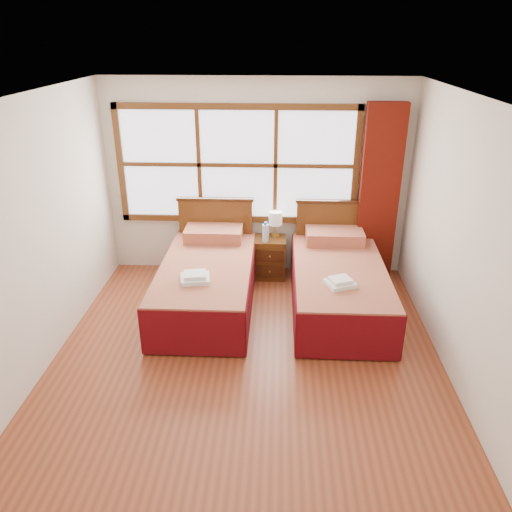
{
  "coord_description": "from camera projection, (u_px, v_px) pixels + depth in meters",
  "views": [
    {
      "loc": [
        0.3,
        -4.19,
        3.1
      ],
      "look_at": [
        0.07,
        0.7,
        0.88
      ],
      "focal_mm": 35.0,
      "sensor_mm": 36.0,
      "label": 1
    }
  ],
  "objects": [
    {
      "name": "floor",
      "position": [
        246.0,
        363.0,
        5.1
      ],
      "size": [
        4.5,
        4.5,
        0.0
      ],
      "primitive_type": "plane",
      "color": "brown",
      "rests_on": "ground"
    },
    {
      "name": "towels_left",
      "position": [
        195.0,
        277.0,
        5.51
      ],
      "size": [
        0.36,
        0.33,
        0.09
      ],
      "rotation": [
        0.0,
        0.0,
        0.17
      ],
      "color": "white",
      "rests_on": "bed_left"
    },
    {
      "name": "curtain",
      "position": [
        379.0,
        194.0,
        6.47
      ],
      "size": [
        0.5,
        0.16,
        2.3
      ],
      "primitive_type": "cube",
      "color": "#611309",
      "rests_on": "wall_back"
    },
    {
      "name": "ceiling",
      "position": [
        244.0,
        98.0,
        4.03
      ],
      "size": [
        4.5,
        4.5,
        0.0
      ],
      "primitive_type": "plane",
      "rotation": [
        3.14,
        0.0,
        0.0
      ],
      "color": "white",
      "rests_on": "wall_back"
    },
    {
      "name": "bottle_near",
      "position": [
        265.0,
        233.0,
        6.54
      ],
      "size": [
        0.07,
        0.07,
        0.27
      ],
      "color": "#C1DFF8",
      "rests_on": "nightstand"
    },
    {
      "name": "bed_left",
      "position": [
        208.0,
        280.0,
        6.08
      ],
      "size": [
        1.1,
        2.13,
        1.07
      ],
      "color": "#3B1E0C",
      "rests_on": "floor"
    },
    {
      "name": "bed_right",
      "position": [
        338.0,
        283.0,
        6.01
      ],
      "size": [
        1.09,
        2.11,
        1.06
      ],
      "color": "#3B1E0C",
      "rests_on": "floor"
    },
    {
      "name": "wall_left",
      "position": [
        32.0,
        242.0,
        4.65
      ],
      "size": [
        0.0,
        4.5,
        4.5
      ],
      "primitive_type": "plane",
      "rotation": [
        1.57,
        0.0,
        1.57
      ],
      "color": "silver",
      "rests_on": "floor"
    },
    {
      "name": "window",
      "position": [
        237.0,
        165.0,
        6.5
      ],
      "size": [
        3.16,
        0.06,
        1.56
      ],
      "color": "white",
      "rests_on": "wall_back"
    },
    {
      "name": "nightstand",
      "position": [
        270.0,
        258.0,
        6.79
      ],
      "size": [
        0.42,
        0.41,
        0.56
      ],
      "color": "#593213",
      "rests_on": "floor"
    },
    {
      "name": "wall_right",
      "position": [
        467.0,
        250.0,
        4.48
      ],
      "size": [
        0.0,
        4.5,
        4.5
      ],
      "primitive_type": "plane",
      "rotation": [
        1.57,
        0.0,
        -1.57
      ],
      "color": "silver",
      "rests_on": "floor"
    },
    {
      "name": "wall_back",
      "position": [
        257.0,
        179.0,
        6.61
      ],
      "size": [
        4.0,
        0.0,
        4.0
      ],
      "primitive_type": "plane",
      "rotation": [
        1.57,
        0.0,
        0.0
      ],
      "color": "silver",
      "rests_on": "floor"
    },
    {
      "name": "lamp",
      "position": [
        276.0,
        219.0,
        6.66
      ],
      "size": [
        0.18,
        0.18,
        0.35
      ],
      "color": "gold",
      "rests_on": "nightstand"
    },
    {
      "name": "towels_right",
      "position": [
        340.0,
        282.0,
        5.42
      ],
      "size": [
        0.37,
        0.35,
        0.09
      ],
      "rotation": [
        0.0,
        0.0,
        0.39
      ],
      "color": "white",
      "rests_on": "bed_right"
    },
    {
      "name": "bottle_far",
      "position": [
        266.0,
        232.0,
        6.58
      ],
      "size": [
        0.07,
        0.07,
        0.26
      ],
      "color": "#C1DFF8",
      "rests_on": "nightstand"
    }
  ]
}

